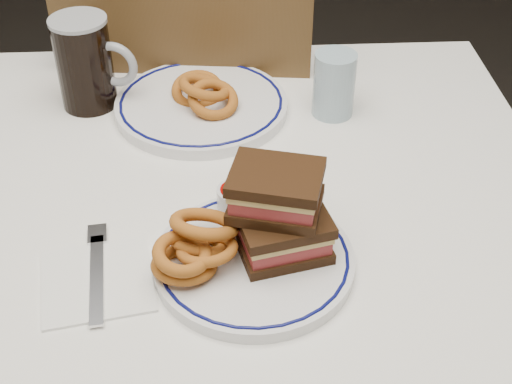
{
  "coord_description": "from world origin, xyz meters",
  "views": [
    {
      "loc": [
        0.14,
        -0.84,
        1.4
      ],
      "look_at": [
        0.17,
        -0.14,
        0.84
      ],
      "focal_mm": 50.0,
      "sensor_mm": 36.0,
      "label": 1
    }
  ],
  "objects_px": {
    "chair_far": "(199,124)",
    "beer_mug": "(86,62)",
    "reuben_sandwich": "(280,212)",
    "far_plate": "(201,105)",
    "main_plate": "(254,260)"
  },
  "relations": [
    {
      "from": "far_plate",
      "to": "chair_far",
      "type": "bearing_deg",
      "value": 93.75
    },
    {
      "from": "chair_far",
      "to": "beer_mug",
      "type": "relative_size",
      "value": 6.37
    },
    {
      "from": "beer_mug",
      "to": "main_plate",
      "type": "bearing_deg",
      "value": -57.97
    },
    {
      "from": "reuben_sandwich",
      "to": "beer_mug",
      "type": "height_order",
      "value": "beer_mug"
    },
    {
      "from": "reuben_sandwich",
      "to": "main_plate",
      "type": "bearing_deg",
      "value": -153.39
    },
    {
      "from": "far_plate",
      "to": "beer_mug",
      "type": "bearing_deg",
      "value": 170.15
    },
    {
      "from": "beer_mug",
      "to": "far_plate",
      "type": "bearing_deg",
      "value": -9.85
    },
    {
      "from": "chair_far",
      "to": "far_plate",
      "type": "height_order",
      "value": "chair_far"
    },
    {
      "from": "reuben_sandwich",
      "to": "far_plate",
      "type": "distance_m",
      "value": 0.38
    },
    {
      "from": "chair_far",
      "to": "beer_mug",
      "type": "xyz_separation_m",
      "value": [
        -0.17,
        -0.24,
        0.28
      ]
    },
    {
      "from": "reuben_sandwich",
      "to": "far_plate",
      "type": "xyz_separation_m",
      "value": [
        -0.1,
        0.36,
        -0.06
      ]
    },
    {
      "from": "chair_far",
      "to": "main_plate",
      "type": "height_order",
      "value": "chair_far"
    },
    {
      "from": "beer_mug",
      "to": "far_plate",
      "type": "xyz_separation_m",
      "value": [
        0.19,
        -0.03,
        -0.07
      ]
    },
    {
      "from": "far_plate",
      "to": "reuben_sandwich",
      "type": "bearing_deg",
      "value": -74.15
    },
    {
      "from": "main_plate",
      "to": "chair_far",
      "type": "bearing_deg",
      "value": 97.67
    }
  ]
}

